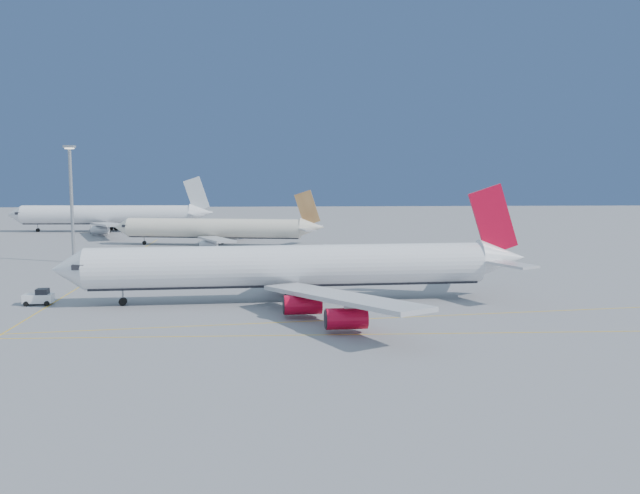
{
  "coord_description": "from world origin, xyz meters",
  "views": [
    {
      "loc": [
        -3.83,
        -102.18,
        21.76
      ],
      "look_at": [
        2.23,
        21.55,
        7.0
      ],
      "focal_mm": 40.0,
      "sensor_mm": 36.0,
      "label": 1
    }
  ],
  "objects_px": {
    "airliner_etihad": "(218,229)",
    "airliner_third": "(111,215)",
    "light_mast": "(71,194)",
    "airliner_virgin": "(298,266)",
    "pushback_tug": "(39,297)"
  },
  "relations": [
    {
      "from": "airliner_etihad",
      "to": "airliner_third",
      "type": "height_order",
      "value": "airliner_third"
    },
    {
      "from": "airliner_third",
      "to": "light_mast",
      "type": "distance_m",
      "value": 70.46
    },
    {
      "from": "airliner_virgin",
      "to": "airliner_third",
      "type": "bearing_deg",
      "value": 111.95
    },
    {
      "from": "airliner_virgin",
      "to": "airliner_etihad",
      "type": "height_order",
      "value": "airliner_virgin"
    },
    {
      "from": "airliner_etihad",
      "to": "light_mast",
      "type": "relative_size",
      "value": 2.22
    },
    {
      "from": "pushback_tug",
      "to": "light_mast",
      "type": "distance_m",
      "value": 49.98
    },
    {
      "from": "airliner_virgin",
      "to": "airliner_third",
      "type": "relative_size",
      "value": 1.15
    },
    {
      "from": "pushback_tug",
      "to": "airliner_virgin",
      "type": "bearing_deg",
      "value": -2.03
    },
    {
      "from": "airliner_etihad",
      "to": "light_mast",
      "type": "distance_m",
      "value": 42.9
    },
    {
      "from": "airliner_virgin",
      "to": "light_mast",
      "type": "distance_m",
      "value": 67.79
    },
    {
      "from": "airliner_virgin",
      "to": "airliner_etihad",
      "type": "bearing_deg",
      "value": 100.2
    },
    {
      "from": "airliner_virgin",
      "to": "pushback_tug",
      "type": "bearing_deg",
      "value": 176.83
    },
    {
      "from": "airliner_etihad",
      "to": "pushback_tug",
      "type": "xyz_separation_m",
      "value": [
        -20.26,
        -77.39,
        -3.34
      ]
    },
    {
      "from": "airliner_virgin",
      "to": "pushback_tug",
      "type": "height_order",
      "value": "airliner_virgin"
    },
    {
      "from": "airliner_etihad",
      "to": "airliner_third",
      "type": "xyz_separation_m",
      "value": [
        -37.15,
        39.17,
        0.79
      ]
    }
  ]
}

